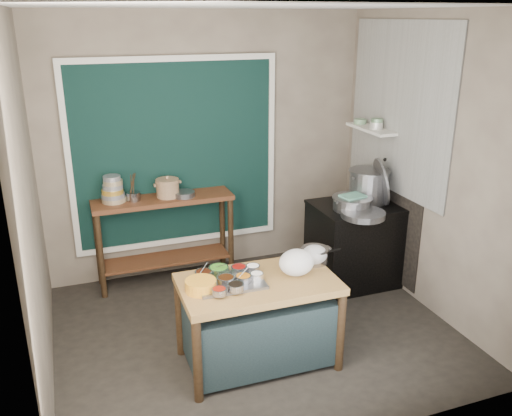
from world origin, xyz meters
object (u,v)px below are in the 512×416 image
object	(u,v)px
condiment_tray	(230,282)
yellow_basin	(201,286)
back_counter	(165,240)
stock_pot	(369,186)
saucepan	(315,255)
utensil_cup	(133,196)
stove_block	(356,245)
prep_table	(258,322)
steamer	(352,203)
ceramic_crock	(168,189)

from	to	relation	value
condiment_tray	yellow_basin	bearing A→B (deg)	-170.69
back_counter	stock_pot	bearing A→B (deg)	-17.93
yellow_basin	saucepan	bearing A→B (deg)	8.87
utensil_cup	stove_block	bearing A→B (deg)	-18.66
prep_table	back_counter	world-z (taller)	back_counter
prep_table	back_counter	bearing A→B (deg)	104.45
stove_block	steamer	distance (m)	0.55
prep_table	stove_block	world-z (taller)	stove_block
stock_pot	steamer	world-z (taller)	stock_pot
prep_table	saucepan	distance (m)	0.74
yellow_basin	stock_pot	distance (m)	2.38
back_counter	saucepan	distance (m)	1.89
stock_pot	yellow_basin	bearing A→B (deg)	-152.86
back_counter	ceramic_crock	bearing A→B (deg)	3.83
stove_block	stock_pot	world-z (taller)	stock_pot
ceramic_crock	steamer	bearing A→B (deg)	-26.23
ceramic_crock	stock_pot	bearing A→B (deg)	-18.53
utensil_cup	prep_table	bearing A→B (deg)	-67.81
ceramic_crock	back_counter	bearing A→B (deg)	-176.17
stove_block	yellow_basin	xyz separation A→B (m)	(-1.95, -1.01, 0.37)
steamer	saucepan	bearing A→B (deg)	-136.36
condiment_tray	steamer	bearing A→B (deg)	28.78
utensil_cup	ceramic_crock	size ratio (longest dim) A/B	0.57
prep_table	saucepan	xyz separation A→B (m)	(0.57, 0.16, 0.44)
back_counter	utensil_cup	bearing A→B (deg)	177.79
back_counter	ceramic_crock	xyz separation A→B (m)	(0.06, 0.00, 0.56)
stock_pot	utensil_cup	bearing A→B (deg)	163.95
yellow_basin	stove_block	bearing A→B (deg)	27.36
prep_table	condiment_tray	bearing A→B (deg)	172.62
condiment_tray	steamer	world-z (taller)	steamer
back_counter	yellow_basin	world-z (taller)	back_counter
prep_table	back_counter	xyz separation A→B (m)	(-0.42, 1.73, 0.10)
prep_table	saucepan	size ratio (longest dim) A/B	5.21
saucepan	utensil_cup	size ratio (longest dim) A/B	1.65
yellow_basin	steamer	world-z (taller)	steamer
back_counter	saucepan	world-z (taller)	back_counter
prep_table	stock_pot	size ratio (longest dim) A/B	2.85
ceramic_crock	stock_pot	distance (m)	2.10
prep_table	back_counter	size ratio (longest dim) A/B	0.86
steamer	prep_table	bearing A→B (deg)	-146.34
condiment_tray	stock_pot	bearing A→B (deg)	29.18
saucepan	utensil_cup	xyz separation A→B (m)	(-1.28, 1.59, 0.18)
prep_table	condiment_tray	world-z (taller)	condiment_tray
condiment_tray	back_counter	bearing A→B (deg)	96.39
saucepan	steamer	world-z (taller)	steamer
condiment_tray	ceramic_crock	distance (m)	1.73
back_counter	saucepan	size ratio (longest dim) A/B	6.05
utensil_cup	saucepan	bearing A→B (deg)	-51.14
back_counter	condiment_tray	world-z (taller)	back_counter
condiment_tray	steamer	xyz separation A→B (m)	(1.57, 0.86, 0.19)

